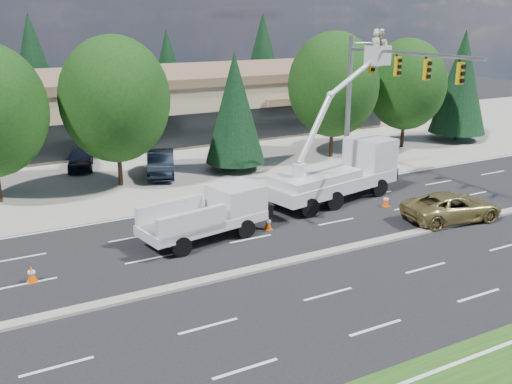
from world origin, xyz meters
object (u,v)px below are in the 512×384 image
signal_mast (372,90)px  utility_pickup (211,218)px  bucket_truck (345,163)px  minivan (452,207)px

signal_mast → utility_pickup: (-11.58, -2.76, -5.09)m
utility_pickup → signal_mast: bearing=3.2°
bucket_truck → utility_pickup: bearing=-178.6°
utility_pickup → minivan: 12.55m
utility_pickup → minivan: utility_pickup is taller
minivan → utility_pickup: bearing=80.8°
bucket_truck → minivan: 6.51m
signal_mast → bucket_truck: (-2.22, -0.65, -3.96)m
minivan → signal_mast: bearing=11.5°
signal_mast → utility_pickup: size_ratio=1.58×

